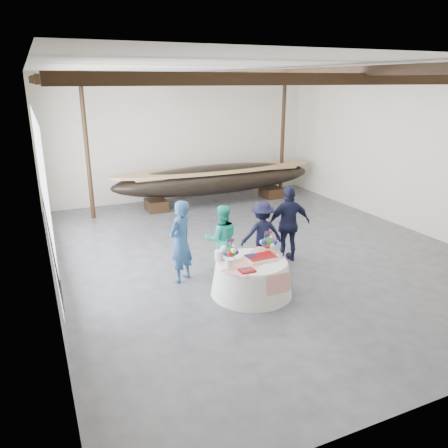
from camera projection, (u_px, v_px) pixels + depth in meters
name	position (u px, v px, depth m)	size (l,w,h in m)	color
floor	(257.00, 250.00, 11.42)	(10.00, 12.00, 0.01)	#3D3D42
wall_back	(181.00, 137.00, 15.92)	(10.00, 0.02, 4.50)	silver
wall_left	(41.00, 184.00, 8.79)	(0.02, 12.00, 4.50)	silver
wall_right	(411.00, 152.00, 12.65)	(0.02, 12.00, 4.50)	silver
ceiling	(262.00, 68.00, 10.02)	(10.00, 12.00, 0.01)	white
pavilion_structure	(246.00, 90.00, 10.87)	(9.80, 11.76, 4.50)	black
open_bay	(44.00, 193.00, 9.81)	(0.03, 7.00, 3.20)	silver
longboat_display	(217.00, 179.00, 15.52)	(7.51, 1.50, 1.41)	black
banquet_table	(252.00, 277.00, 9.02)	(1.69, 1.69, 0.73)	white
tabletop_items	(249.00, 251.00, 9.00)	(1.60, 1.32, 0.40)	red
guest_woman_blue	(181.00, 241.00, 9.44)	(0.67, 0.44, 1.83)	navy
guest_woman_teal	(222.00, 239.00, 9.91)	(0.78, 0.61, 1.60)	teal
guest_man_left	(262.00, 233.00, 10.35)	(1.01, 0.58, 1.56)	black
guest_man_right	(289.00, 224.00, 10.53)	(1.10, 0.46, 1.87)	black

